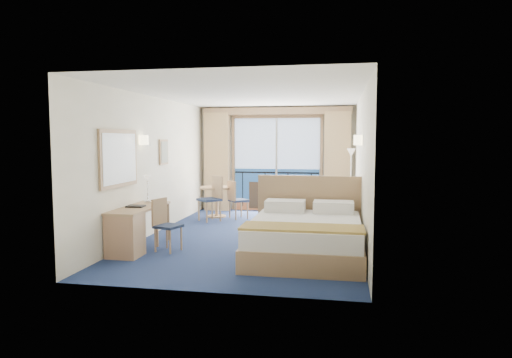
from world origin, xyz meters
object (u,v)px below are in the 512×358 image
table_chair_a (236,197)px  nightstand (346,223)px  round_table (217,194)px  table_chair_b (213,196)px  bed (306,235)px  desk (128,230)px  floor_lamp (351,165)px  desk_chair (164,221)px  armchair (335,209)px

table_chair_a → nightstand: bearing=-164.5°
round_table → table_chair_b: 0.52m
bed → desk: 2.86m
nightstand → desk: (-3.48, -1.90, 0.11)m
nightstand → desk: 3.97m
floor_lamp → desk_chair: size_ratio=1.88×
floor_lamp → desk: (-3.60, -4.41, -0.85)m
desk → desk_chair: (0.47, 0.37, 0.09)m
bed → table_chair_b: 3.67m
nightstand → bed: bearing=-114.0°
table_chair_b → desk: bearing=-55.3°
bed → floor_lamp: floor_lamp is taller
desk_chair → table_chair_a: bearing=8.3°
armchair → round_table: bearing=-61.9°
table_chair_a → floor_lamp: bearing=-113.7°
desk → round_table: 3.80m
table_chair_b → armchair: bearing=44.3°
armchair → table_chair_a: table_chair_a is taller
bed → armchair: (0.43, 2.88, 0.00)m
desk → desk_chair: size_ratio=1.76×
round_table → table_chair_b: table_chair_b is taller
bed → round_table: bearing=125.6°
floor_lamp → round_table: 3.31m
floor_lamp → desk: 5.76m
desk → round_table: size_ratio=1.90×
nightstand → desk_chair: desk_chair is taller
nightstand → round_table: (-3.04, 1.87, 0.26)m
armchair → bed: bearing=28.8°
table_chair_a → table_chair_b: table_chair_b is taller
table_chair_a → round_table: bearing=30.3°
floor_lamp → round_table: (-3.17, -0.64, -0.69)m
table_chair_b → floor_lamp: bearing=63.6°
nightstand → floor_lamp: bearing=87.1°
bed → table_chair_a: bearing=120.8°
armchair → floor_lamp: floor_lamp is taller
armchair → table_chair_b: bearing=-51.5°
desk → round_table: round_table is taller
round_table → desk: bearing=-96.6°
round_table → table_chair_b: (0.05, -0.51, 0.03)m
armchair → table_chair_a: (-2.31, 0.29, 0.17)m
table_chair_a → bed: bearing=170.0°
table_chair_b → nightstand: bearing=18.9°
desk → table_chair_b: bearing=81.5°
nightstand → armchair: armchair is taller
desk → round_table: (0.44, 3.77, 0.15)m
round_table → table_chair_b: size_ratio=0.79×
armchair → desk_chair: size_ratio=0.85×
armchair → round_table: size_ratio=0.92×
floor_lamp → table_chair_b: bearing=-159.6°
armchair → table_chair_b: 2.78m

